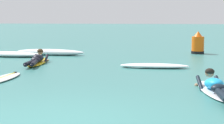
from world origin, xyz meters
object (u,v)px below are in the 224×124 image
(channel_marker_buoy, at_px, (198,45))
(drifting_surfboard, at_px, (4,78))
(surfer_far, at_px, (37,60))
(surfer_near, at_px, (215,87))

(channel_marker_buoy, bearing_deg, drifting_surfboard, -127.99)
(channel_marker_buoy, bearing_deg, surfer_far, -144.15)
(surfer_far, relative_size, channel_marker_buoy, 2.70)
(surfer_near, xyz_separation_m, channel_marker_buoy, (0.49, 8.76, 0.26))
(surfer_near, relative_size, channel_marker_buoy, 2.56)
(surfer_near, bearing_deg, surfer_far, 141.63)
(surfer_far, xyz_separation_m, channel_marker_buoy, (6.04, 4.37, 0.27))
(surfer_far, bearing_deg, surfer_near, -38.37)
(drifting_surfboard, bearing_deg, surfer_far, 92.40)
(surfer_far, bearing_deg, channel_marker_buoy, 35.85)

